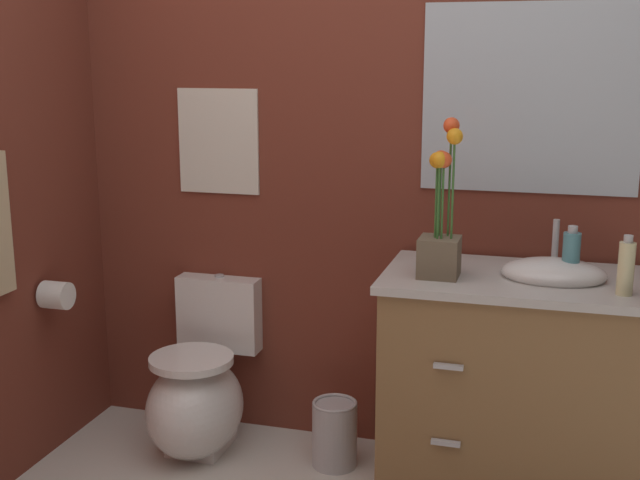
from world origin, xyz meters
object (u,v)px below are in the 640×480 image
trash_bin (335,433)px  toilet (200,393)px  vanity_cabinet (513,385)px  soap_bottle (626,268)px  wall_poster (218,141)px  lotion_bottle (571,255)px  toilet_paper_roll (56,295)px  wall_mirror (531,99)px  flower_vase (441,227)px

trash_bin → toilet: bearing=-178.5°
toilet → vanity_cabinet: (1.26, -0.03, 0.19)m
soap_bottle → wall_poster: size_ratio=0.46×
soap_bottle → wall_poster: 1.69m
vanity_cabinet → soap_bottle: soap_bottle is taller
vanity_cabinet → lotion_bottle: (0.17, -0.00, 0.50)m
lotion_bottle → wall_poster: (-1.43, 0.29, 0.32)m
lotion_bottle → toilet_paper_roll: lotion_bottle is taller
wall_poster → trash_bin: bearing=-23.8°
trash_bin → wall_mirror: 1.50m
lotion_bottle → wall_mirror: 0.62m
vanity_cabinet → wall_poster: wall_poster is taller
toilet → wall_mirror: wall_mirror is taller
toilet → flower_vase: bearing=-6.1°
soap_bottle → wall_mirror: 0.75m
flower_vase → lotion_bottle: size_ratio=2.90×
toilet → vanity_cabinet: 1.27m
lotion_bottle → wall_poster: 1.49m
flower_vase → toilet: bearing=173.9°
trash_bin → toilet_paper_roll: bearing=-169.0°
vanity_cabinet → wall_poster: size_ratio=2.36×
lotion_bottle → trash_bin: lotion_bottle is taller
toilet_paper_roll → trash_bin: bearing=11.0°
vanity_cabinet → toilet_paper_roll: vanity_cabinet is taller
flower_vase → lotion_bottle: bearing=10.1°
lotion_bottle → trash_bin: 1.17m
lotion_bottle → vanity_cabinet: bearing=179.7°
lotion_bottle → wall_mirror: wall_mirror is taller
flower_vase → toilet_paper_roll: bearing=-176.6°
wall_mirror → toilet: bearing=-168.0°
flower_vase → wall_mirror: size_ratio=0.69×
wall_mirror → toilet_paper_roll: wall_mirror is taller
trash_bin → soap_bottle: bearing=-10.1°
lotion_bottle → wall_poster: bearing=168.3°
flower_vase → trash_bin: 0.99m
soap_bottle → lotion_bottle: (-0.17, 0.14, -0.00)m
soap_bottle → toilet_paper_roll: soap_bottle is taller
wall_poster → toilet: bearing=-90.0°
wall_poster → toilet_paper_roll: size_ratio=3.95×
wall_poster → soap_bottle: bearing=-15.2°
lotion_bottle → toilet_paper_roll: (-1.94, -0.17, -0.25)m
flower_vase → wall_poster: 1.08m
lotion_bottle → wall_mirror: (-0.17, 0.29, 0.52)m
trash_bin → toilet_paper_roll: (-1.09, -0.21, 0.54)m
wall_poster → vanity_cabinet: bearing=-13.2°
trash_bin → flower_vase: bearing=-16.4°
wall_poster → toilet_paper_roll: bearing=-137.9°
toilet_paper_roll → flower_vase: bearing=3.4°
vanity_cabinet → soap_bottle: (0.34, -0.14, 0.50)m
trash_bin → wall_poster: (-0.57, 0.25, 1.12)m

